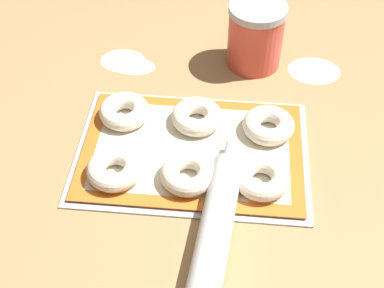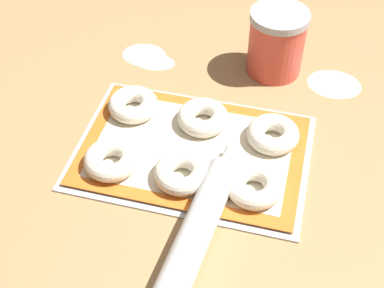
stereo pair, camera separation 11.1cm
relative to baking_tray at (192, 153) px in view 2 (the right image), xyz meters
name	(u,v)px [view 2 (the right image)]	position (x,y,z in m)	size (l,w,h in m)	color
ground_plane	(201,155)	(0.02, 0.00, 0.00)	(2.80, 2.80, 0.00)	#A87F51
baking_tray	(192,153)	(0.00, 0.00, 0.00)	(0.45, 0.31, 0.01)	#B2B5BA
baking_mat	(192,151)	(0.00, 0.00, 0.01)	(0.43, 0.29, 0.00)	orange
bagel_front_left	(111,160)	(-0.14, -0.08, 0.02)	(0.10, 0.10, 0.04)	silver
bagel_front_center	(182,173)	(0.00, -0.07, 0.02)	(0.10, 0.10, 0.04)	silver
bagel_front_right	(255,186)	(0.13, -0.07, 0.02)	(0.10, 0.10, 0.04)	silver
bagel_back_left	(133,105)	(-0.15, 0.08, 0.02)	(0.10, 0.10, 0.04)	silver
bagel_back_center	(203,117)	(0.00, 0.08, 0.02)	(0.10, 0.10, 0.04)	silver
bagel_back_right	(273,134)	(0.15, 0.06, 0.02)	(0.10, 0.10, 0.04)	silver
flour_canister	(276,42)	(0.11, 0.30, 0.07)	(0.13, 0.13, 0.15)	#DB4C3D
rolling_pin	(190,247)	(0.05, -0.22, 0.02)	(0.09, 0.46, 0.06)	silver
flour_patch_near	(154,61)	(-0.16, 0.26, 0.00)	(0.10, 0.06, 0.00)	white
flour_patch_far	(144,54)	(-0.19, 0.28, 0.00)	(0.10, 0.09, 0.00)	white
flour_patch_side	(334,84)	(0.25, 0.28, 0.00)	(0.12, 0.10, 0.00)	white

